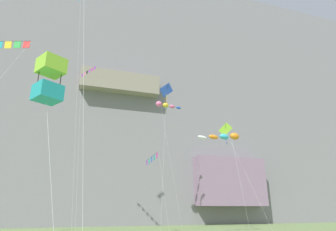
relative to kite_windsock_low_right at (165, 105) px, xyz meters
name	(u,v)px	position (x,y,z in m)	size (l,w,h in m)	color
cliff_face	(114,97)	(-6.31, 22.86, 9.55)	(180.00, 25.47, 58.79)	gray
kite_windsock_low_right	(165,105)	(0.00, 0.00, 0.00)	(5.01, 4.52, 20.27)	pink
kite_diamond_low_left	(166,92)	(-0.83, -3.32, 0.99)	(3.60, 5.56, 22.41)	blue
kite_box_upper_mid	(49,80)	(-14.91, -29.52, -10.80)	(2.28, 2.82, 10.08)	#8CCC33
kite_diamond_front_field	(81,1)	(-15.04, -7.98, 11.29)	(2.96, 2.11, 33.79)	#38B2D1
kite_diamond_far_right	(226,131)	(8.15, -5.70, -5.39)	(3.64, 6.15, 15.79)	#8CCC33
kite_banner_near_cliff	(152,160)	(-4.38, -8.75, -10.97)	(1.97, 7.22, 9.31)	black
kite_windsock_mid_left	(225,137)	(5.20, -10.40, -7.56)	(6.33, 3.51, 12.94)	orange
kite_banner_high_right	(87,81)	(-13.04, -3.34, 1.14)	(2.00, 4.94, 22.76)	black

